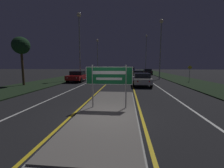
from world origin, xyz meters
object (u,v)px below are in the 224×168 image
car_receding_3 (132,70)px  car_approaching_0 (78,76)px  streetlight_left_near (79,34)px  streetlight_right_near (161,38)px  car_receding_0 (142,79)px  warning_sign (190,72)px  car_receding_2 (147,72)px  highway_sign (109,77)px  car_receding_1 (137,74)px  streetlight_right_far (146,50)px  streetlight_left_far (97,50)px

car_receding_3 → car_approaching_0: size_ratio=1.02×
streetlight_left_near → streetlight_right_near: streetlight_left_near is taller
car_receding_0 → warning_sign: (6.84, 4.56, 0.64)m
car_receding_2 → highway_sign: bearing=-101.3°
highway_sign → car_receding_1: 17.85m
streetlight_right_near → car_receding_2: bearing=91.8°
streetlight_right_far → car_receding_1: bearing=-100.8°
highway_sign → car_approaching_0: bearing=114.8°
streetlight_right_near → car_receding_1: 6.78m
car_receding_1 → car_receding_3: size_ratio=1.02×
streetlight_right_far → car_receding_1: (-3.64, -19.18, -5.90)m
car_receding_2 → car_receding_3: bearing=104.3°
highway_sign → streetlight_right_near: size_ratio=0.25×
streetlight_left_far → car_receding_1: bearing=-54.0°
streetlight_left_far → car_receding_2: (12.34, -1.03, -5.20)m
car_receding_2 → car_receding_3: 13.55m
car_receding_0 → streetlight_right_far: bearing=82.2°
streetlight_right_near → streetlight_right_far: bearing=89.7°
warning_sign → streetlight_left_near: bearing=175.1°
streetlight_right_near → highway_sign: bearing=-109.4°
car_receding_1 → car_receding_2: car_receding_2 is taller
car_receding_0 → car_receding_3: bearing=90.0°
streetlight_left_near → car_receding_1: 11.11m
streetlight_left_near → streetlight_left_far: (-0.27, 15.16, -0.95)m
streetlight_left_near → car_approaching_0: bearing=-81.4°
car_receding_3 → warning_sign: bearing=-76.5°
streetlight_left_far → streetlight_right_far: size_ratio=0.81×
car_receding_3 → streetlight_right_near: bearing=-81.5°
car_receding_1 → streetlight_right_far: bearing=79.2°
streetlight_left_near → car_receding_0: size_ratio=2.25×
highway_sign → streetlight_right_far: 37.67m
car_receding_1 → streetlight_right_near: bearing=-1.1°
highway_sign → car_receding_0: bearing=74.8°
highway_sign → car_approaching_0: 14.04m
highway_sign → car_receding_0: 9.58m
car_receding_3 → streetlight_right_far: bearing=-55.5°
warning_sign → car_receding_3: bearing=103.5°
streetlight_right_far → car_approaching_0: (-12.18, -24.09, -5.87)m
streetlight_right_near → car_receding_1: streetlight_right_near is taller
car_receding_0 → streetlight_left_far: bearing=113.2°
streetlight_right_far → car_receding_3: (-3.81, 5.54, -5.84)m
car_approaching_0 → highway_sign: bearing=-65.2°
car_receding_0 → car_receding_1: 8.43m
streetlight_left_far → car_receding_1: size_ratio=1.89×
streetlight_left_near → streetlight_right_near: bearing=11.3°
car_receding_1 → car_approaching_0: (-8.53, -4.91, 0.03)m
streetlight_left_far → car_receding_3: size_ratio=1.92×
car_approaching_0 → car_receding_2: bearing=54.6°
car_receding_1 → car_receding_3: bearing=90.4°
streetlight_right_near → car_receding_3: size_ratio=2.07×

